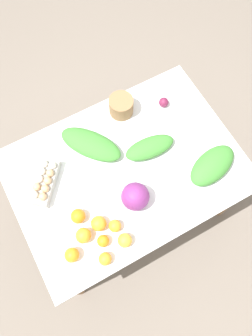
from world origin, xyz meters
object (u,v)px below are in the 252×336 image
object	(u,v)px
egg_carton	(45,182)
orange_3	(99,223)
orange_1	(103,241)
orange_7	(115,226)
paper_bag	(121,106)
greens_bunch_beet_tops	(91,144)
cabbage_purple	(135,196)
orange_4	(125,240)
orange_5	(83,236)
orange_6	(78,216)
greens_bunch_kale	(150,148)
orange_2	(105,259)
orange_0	(72,255)
greens_bunch_chard	(212,165)
beet_root	(164,102)

from	to	relation	value
egg_carton	orange_3	world-z (taller)	egg_carton
orange_1	orange_7	world-z (taller)	orange_7
paper_bag	greens_bunch_beet_tops	distance (m)	0.30
cabbage_purple	paper_bag	bearing A→B (deg)	-110.93
egg_carton	orange_4	bearing A→B (deg)	66.08
greens_bunch_beet_tops	orange_5	bearing A→B (deg)	59.16
greens_bunch_beet_tops	orange_4	size ratio (longest dim) A/B	4.90
orange_4	orange_6	distance (m)	0.28
greens_bunch_kale	orange_2	world-z (taller)	greens_bunch_kale
greens_bunch_kale	greens_bunch_beet_tops	xyz separation A→B (m)	(0.29, -0.18, 0.00)
orange_0	greens_bunch_chard	bearing A→B (deg)	-176.11
greens_bunch_chard	orange_6	distance (m)	0.79
orange_1	orange_3	size ratio (longest dim) A/B	0.78
greens_bunch_kale	greens_bunch_chard	bearing A→B (deg)	132.88
egg_carton	paper_bag	size ratio (longest dim) A/B	1.84
greens_bunch_kale	orange_6	xyz separation A→B (m)	(0.53, 0.16, 0.00)
orange_7	orange_1	bearing A→B (deg)	23.68
orange_2	orange_4	size ratio (longest dim) A/B	0.90
orange_1	paper_bag	bearing A→B (deg)	-125.23
cabbage_purple	greens_bunch_kale	xyz separation A→B (m)	(-0.22, -0.22, -0.04)
cabbage_purple	orange_2	xyz separation A→B (m)	(0.29, 0.20, -0.04)
beet_root	orange_5	size ratio (longest dim) A/B	0.72
beet_root	orange_5	world-z (taller)	orange_5
egg_carton	greens_bunch_beet_tops	world-z (taller)	egg_carton
orange_2	orange_6	xyz separation A→B (m)	(0.02, -0.26, 0.01)
cabbage_purple	egg_carton	xyz separation A→B (m)	(0.39, -0.32, -0.03)
orange_3	orange_6	world-z (taller)	orange_3
paper_bag	orange_2	distance (m)	0.88
cabbage_purple	orange_0	world-z (taller)	cabbage_purple
orange_2	orange_7	xyz separation A→B (m)	(-0.12, -0.12, -0.00)
orange_1	orange_2	distance (m)	0.09
greens_bunch_beet_tops	greens_bunch_kale	bearing A→B (deg)	148.03
greens_bunch_chard	orange_4	world-z (taller)	greens_bunch_chard
greens_bunch_chard	orange_4	bearing A→B (deg)	11.38
greens_bunch_chard	orange_7	world-z (taller)	greens_bunch_chard
orange_1	orange_5	xyz separation A→B (m)	(0.08, -0.07, 0.01)
greens_bunch_chard	orange_7	distance (m)	0.63
greens_bunch_chard	orange_3	xyz separation A→B (m)	(0.70, -0.02, -0.01)
orange_5	paper_bag	bearing A→B (deg)	-132.90
greens_bunch_chard	greens_bunch_beet_tops	size ratio (longest dim) A/B	0.83
orange_5	greens_bunch_kale	bearing A→B (deg)	-154.23
orange_1	greens_bunch_chard	bearing A→B (deg)	-174.19
greens_bunch_kale	orange_3	distance (m)	0.52
cabbage_purple	orange_2	world-z (taller)	cabbage_purple
egg_carton	orange_0	distance (m)	0.43
cabbage_purple	orange_3	bearing A→B (deg)	6.64
paper_bag	greens_bunch_chard	size ratio (longest dim) A/B	0.47
egg_carton	greens_bunch_beet_tops	xyz separation A→B (m)	(-0.32, -0.08, -0.00)
orange_4	greens_bunch_beet_tops	bearing A→B (deg)	-98.96
orange_1	orange_7	size ratio (longest dim) A/B	0.95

